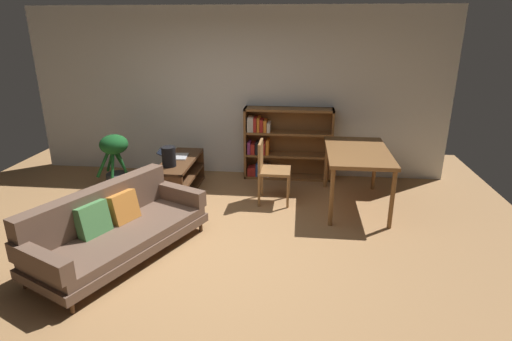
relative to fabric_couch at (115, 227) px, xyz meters
The scene contains 10 objects.
ground_plane 0.98m from the fabric_couch, 10.41° to the left, with size 8.16×8.16×0.00m, color #A87A4C.
back_wall_panel 3.18m from the fabric_couch, 72.36° to the left, with size 6.80×0.10×2.70m, color silver.
fabric_couch is the anchor object (origin of this frame).
media_console 1.83m from the fabric_couch, 83.54° to the left, with size 0.44×1.27×0.52m.
open_laptop 1.96m from the fabric_couch, 87.12° to the left, with size 0.46×0.37×0.11m.
desk_speaker 1.56m from the fabric_couch, 84.26° to the left, with size 0.19×0.19×0.28m.
potted_floor_plant 2.11m from the fabric_couch, 113.47° to the left, with size 0.46×0.50×0.84m.
dining_table 3.22m from the fabric_couch, 30.35° to the left, with size 0.83×1.42×0.81m.
dining_chair_near 2.27m from the fabric_couch, 46.10° to the left, with size 0.44×0.42×0.89m.
bookshelf 3.18m from the fabric_couch, 57.93° to the left, with size 1.42×0.32×1.16m.
Camera 1 is at (1.06, -4.01, 2.41)m, focal length 29.01 mm.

